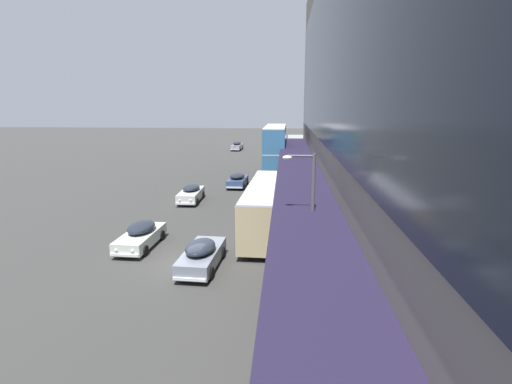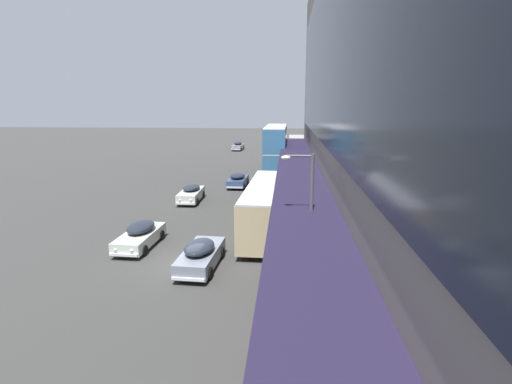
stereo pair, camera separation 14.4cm
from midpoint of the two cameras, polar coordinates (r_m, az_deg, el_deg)
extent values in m
plane|color=#353433|center=(22.70, -9.91, -10.02)|extent=(240.00, 240.00, 0.00)
cube|color=gray|center=(22.70, 18.58, -10.31)|extent=(10.00, 180.00, 0.15)
cube|color=slate|center=(21.15, 20.77, 18.34)|extent=(6.00, 80.00, 22.12)
cube|color=black|center=(20.72, 12.26, 22.08)|extent=(0.10, 73.60, 12.39)
cube|color=#1E1931|center=(20.89, 6.97, -1.25)|extent=(3.20, 72.00, 0.24)
cube|color=tan|center=(27.02, 1.68, -2.14)|extent=(2.97, 11.24, 2.87)
cube|color=black|center=(26.94, 1.68, -1.43)|extent=(2.97, 10.35, 1.26)
cube|color=silver|center=(26.68, 1.70, 0.94)|extent=(2.86, 11.23, 0.12)
cube|color=black|center=(32.24, 2.55, 2.42)|extent=(1.28, 0.11, 0.36)
cylinder|color=black|center=(31.12, -0.09, -2.59)|extent=(0.29, 1.01, 1.00)
cylinder|color=black|center=(30.94, 4.63, -2.73)|extent=(0.29, 1.01, 1.00)
cylinder|color=black|center=(24.26, -2.09, -7.06)|extent=(0.29, 1.01, 1.00)
cylinder|color=black|center=(24.03, 4.01, -7.28)|extent=(0.29, 1.01, 1.00)
cylinder|color=black|center=(26.72, -1.24, -5.18)|extent=(0.29, 1.01, 1.00)
cylinder|color=black|center=(26.51, 4.27, -5.36)|extent=(0.29, 1.01, 1.00)
cube|color=#336793|center=(49.25, 2.90, 4.46)|extent=(2.63, 10.97, 2.69)
cube|color=black|center=(49.20, 2.90, 4.83)|extent=(2.65, 10.10, 1.18)
cube|color=silver|center=(49.07, 2.91, 6.07)|extent=(2.53, 10.97, 0.12)
cube|color=#336793|center=(48.93, 2.93, 7.69)|extent=(2.63, 10.97, 2.69)
cube|color=black|center=(48.91, 2.94, 8.07)|extent=(2.65, 10.10, 1.18)
cube|color=silver|center=(48.83, 2.95, 9.32)|extent=(2.53, 10.97, 0.12)
cube|color=black|center=(54.35, 3.19, 9.34)|extent=(1.24, 0.08, 0.36)
cylinder|color=black|center=(53.16, 1.71, 3.78)|extent=(0.26, 1.00, 1.00)
cylinder|color=black|center=(53.07, 4.39, 3.73)|extent=(0.26, 1.00, 1.00)
cylinder|color=black|center=(46.16, 1.16, 2.43)|extent=(0.26, 1.00, 1.00)
cylinder|color=black|center=(46.06, 4.25, 2.37)|extent=(0.26, 1.00, 1.00)
cylinder|color=black|center=(48.69, 1.38, 2.96)|extent=(0.26, 1.00, 1.00)
cylinder|color=black|center=(48.59, 4.30, 2.91)|extent=(0.26, 1.00, 1.00)
cube|color=beige|center=(25.60, -16.09, -6.31)|extent=(1.93, 4.58, 0.72)
ellipsoid|color=#1E232D|center=(25.60, -15.98, -4.81)|extent=(1.63, 2.54, 0.60)
cube|color=silver|center=(23.70, -18.23, -8.54)|extent=(1.65, 0.19, 0.14)
cube|color=silver|center=(27.68, -14.22, -5.22)|extent=(1.65, 0.19, 0.14)
sphere|color=silver|center=(23.44, -17.18, -8.02)|extent=(0.18, 0.18, 0.18)
sphere|color=silver|center=(23.84, -19.29, -7.83)|extent=(0.18, 0.18, 0.18)
cylinder|color=black|center=(24.15, -15.43, -8.08)|extent=(0.17, 0.65, 0.64)
cylinder|color=black|center=(24.84, -19.17, -7.74)|extent=(0.17, 0.65, 0.64)
cylinder|color=black|center=(26.59, -13.16, -6.02)|extent=(0.17, 0.65, 0.64)
cylinder|color=black|center=(27.23, -16.61, -5.78)|extent=(0.17, 0.65, 0.64)
cube|color=gray|center=(75.29, -2.54, 6.46)|extent=(1.92, 4.80, 0.78)
ellipsoid|color=#1E232D|center=(75.45, -2.52, 7.00)|extent=(1.62, 2.67, 0.64)
cube|color=silver|center=(72.96, -2.86, 6.07)|extent=(1.62, 0.20, 0.14)
cube|color=silver|center=(77.68, -2.24, 6.48)|extent=(1.62, 0.20, 0.14)
sphere|color=silver|center=(72.87, -2.49, 6.30)|extent=(0.18, 0.18, 0.18)
sphere|color=silver|center=(73.04, -3.22, 6.30)|extent=(0.18, 0.18, 0.18)
cylinder|color=black|center=(73.75, -2.08, 6.11)|extent=(0.17, 0.65, 0.64)
cylinder|color=black|center=(74.04, -3.38, 6.12)|extent=(0.17, 0.65, 0.64)
cylinder|color=black|center=(76.62, -1.73, 6.36)|extent=(0.17, 0.65, 0.64)
cylinder|color=black|center=(76.90, -2.98, 6.37)|extent=(0.17, 0.65, 0.64)
cube|color=navy|center=(42.08, -2.50, 1.53)|extent=(1.92, 4.25, 0.73)
ellipsoid|color=#1E232D|center=(41.76, -2.55, 2.33)|extent=(1.63, 2.36, 0.58)
cube|color=silver|center=(44.19, -2.04, 1.79)|extent=(1.66, 0.19, 0.14)
cube|color=silver|center=(40.06, -2.99, 0.65)|extent=(1.66, 0.19, 0.14)
sphere|color=silver|center=(44.19, -2.66, 2.13)|extent=(0.18, 0.18, 0.18)
sphere|color=silver|center=(44.04, -1.44, 2.11)|extent=(0.18, 0.18, 0.18)
cylinder|color=black|center=(43.53, -3.35, 1.54)|extent=(0.17, 0.65, 0.64)
cylinder|color=black|center=(43.26, -1.08, 1.49)|extent=(0.17, 0.65, 0.64)
cylinder|color=black|center=(41.04, -3.99, 0.85)|extent=(0.17, 0.65, 0.64)
cylinder|color=black|center=(40.75, -1.58, 0.79)|extent=(0.17, 0.65, 0.64)
cube|color=beige|center=(36.23, -9.15, -0.39)|extent=(1.75, 4.49, 0.78)
ellipsoid|color=#1E232D|center=(36.31, -9.11, 0.65)|extent=(1.52, 2.48, 0.52)
cube|color=silver|center=(34.13, -9.96, -1.65)|extent=(1.60, 0.15, 0.14)
cube|color=silver|center=(38.46, -8.40, 0.02)|extent=(1.60, 0.15, 0.14)
sphere|color=silver|center=(33.98, -9.21, -1.17)|extent=(0.18, 0.18, 0.18)
sphere|color=silver|center=(34.20, -10.73, -1.15)|extent=(0.18, 0.18, 0.18)
cylinder|color=black|center=(34.81, -8.28, -1.39)|extent=(0.15, 0.64, 0.64)
cylinder|color=black|center=(35.19, -10.96, -1.34)|extent=(0.15, 0.64, 0.64)
cylinder|color=black|center=(37.44, -7.42, -0.37)|extent=(0.15, 0.64, 0.64)
cylinder|color=black|center=(37.80, -9.93, -0.33)|extent=(0.15, 0.64, 0.64)
cube|color=slate|center=(21.87, -7.69, -9.14)|extent=(1.98, 4.66, 0.76)
ellipsoid|color=#1E232D|center=(21.44, -7.90, -7.78)|extent=(1.66, 2.59, 0.57)
cube|color=silver|center=(24.06, -6.21, -7.63)|extent=(1.64, 0.21, 0.14)
cube|color=silver|center=(19.91, -9.47, -12.20)|extent=(1.64, 0.21, 0.14)
sphere|color=silver|center=(24.05, -7.34, -6.96)|extent=(0.18, 0.18, 0.18)
sphere|color=silver|center=(23.83, -5.12, -7.09)|extent=(0.18, 0.18, 0.18)
cylinder|color=black|center=(23.46, -8.81, -8.37)|extent=(0.18, 0.65, 0.64)
cylinder|color=black|center=(23.05, -4.65, -8.65)|extent=(0.18, 0.65, 0.64)
cylinder|color=black|center=(20.97, -11.02, -11.08)|extent=(0.18, 0.65, 0.64)
cylinder|color=black|center=(20.51, -6.36, -11.48)|extent=(0.18, 0.65, 0.64)
cylinder|color=#282A22|center=(27.18, 6.68, -4.79)|extent=(0.16, 0.16, 0.85)
cylinder|color=#282A22|center=(27.12, 6.37, -4.82)|extent=(0.16, 0.16, 0.85)
cube|color=#282A22|center=(26.93, 6.57, -3.23)|extent=(0.46, 0.37, 0.70)
cylinder|color=#282A22|center=(27.02, 7.07, -3.11)|extent=(0.10, 0.10, 0.63)
cylinder|color=#282A22|center=(26.82, 6.06, -3.21)|extent=(0.10, 0.10, 0.63)
sphere|color=tan|center=(26.81, 6.59, -2.29)|extent=(0.22, 0.22, 0.22)
cylinder|color=black|center=(26.79, 6.59, -2.13)|extent=(0.33, 0.33, 0.02)
cylinder|color=black|center=(26.77, 6.60, -2.00)|extent=(0.21, 0.21, 0.12)
cylinder|color=#4C4C51|center=(18.67, 8.06, -4.21)|extent=(0.16, 0.16, 6.30)
cylinder|color=#4C4C51|center=(18.00, 6.44, 5.14)|extent=(1.20, 0.10, 0.10)
ellipsoid|color=silver|center=(18.00, 4.52, 4.93)|extent=(0.44, 0.28, 0.20)
cylinder|color=red|center=(28.98, 6.40, -3.99)|extent=(0.20, 0.20, 0.55)
sphere|color=red|center=(28.88, 6.42, -3.35)|extent=(0.18, 0.18, 0.18)
cylinder|color=red|center=(29.11, 6.39, -3.85)|extent=(0.08, 0.10, 0.08)
cylinder|color=red|center=(28.83, 6.41, -4.02)|extent=(0.08, 0.10, 0.08)
camera|label=1|loc=(0.07, -89.88, 0.03)|focal=28.00mm
camera|label=2|loc=(0.07, 90.12, -0.03)|focal=28.00mm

